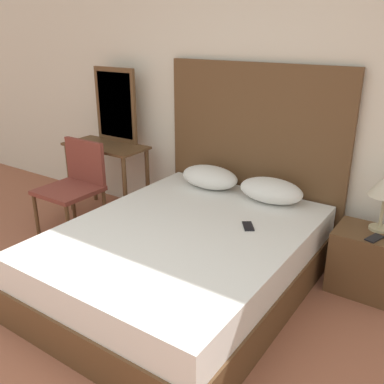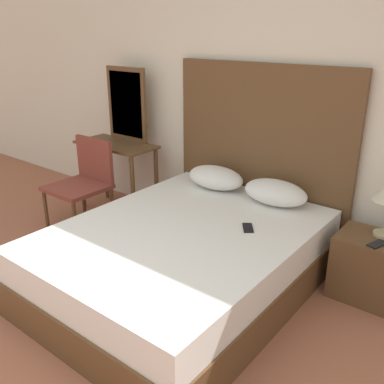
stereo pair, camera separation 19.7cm
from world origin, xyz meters
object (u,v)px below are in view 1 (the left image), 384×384
at_px(phone_on_nightstand, 375,238).
at_px(vanity_desk, 106,159).
at_px(phone_on_bed, 248,226).
at_px(bed, 184,260).
at_px(nightstand, 369,262).
at_px(chair, 75,181).

xyz_separation_m(phone_on_nightstand, vanity_desk, (-2.67, 0.06, 0.11)).
relative_size(phone_on_bed, vanity_desk, 0.18).
relative_size(bed, nightstand, 3.96).
bearing_deg(vanity_desk, chair, -85.49).
height_order(phone_on_nightstand, vanity_desk, vanity_desk).
height_order(bed, chair, chair).
xyz_separation_m(bed, phone_on_nightstand, (1.17, 0.67, 0.23)).
height_order(vanity_desk, chair, chair).
bearing_deg(phone_on_bed, chair, -179.70).
bearing_deg(phone_on_nightstand, bed, -149.98).
distance_m(phone_on_nightstand, vanity_desk, 2.68).
relative_size(phone_on_bed, phone_on_nightstand, 0.99).
relative_size(phone_on_nightstand, vanity_desk, 0.19).
bearing_deg(nightstand, phone_on_bed, -147.94).
xyz_separation_m(bed, chair, (-1.47, 0.28, 0.25)).
distance_m(phone_on_bed, phone_on_nightstand, 0.89).
relative_size(bed, vanity_desk, 2.37).
bearing_deg(chair, bed, -10.72).
distance_m(nightstand, chair, 2.67).
relative_size(nightstand, vanity_desk, 0.60).
distance_m(vanity_desk, chair, 0.47).
distance_m(bed, vanity_desk, 1.71).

